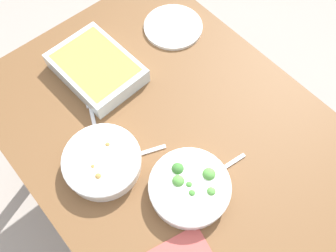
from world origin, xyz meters
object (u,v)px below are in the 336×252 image
Objects in this scene: baking_dish at (96,67)px; spoon_by_stew at (131,157)px; spoon_by_broccoli at (215,174)px; side_plate at (173,27)px; fork_on_table at (92,115)px; broccoli_bowl at (190,187)px; stew_bowl at (102,162)px.

baking_dish reaches higher than spoon_by_stew.
spoon_by_stew is at bearing 36.95° from spoon_by_broccoli.
baking_dish is at bearing 87.76° from side_plate.
spoon_by_stew is (-0.32, 0.11, -0.03)m from baking_dish.
baking_dish is 0.17m from fork_on_table.
spoon_by_broccoli is (-0.01, -0.09, -0.03)m from broccoli_bowl.
baking_dish reaches higher than spoon_by_broccoli.
side_plate is 1.30× the size of fork_on_table.
spoon_by_stew is at bearing 161.41° from baking_dish.
side_plate reaches higher than fork_on_table.
side_plate is at bearing -61.99° from stew_bowl.
broccoli_bowl is at bearing -170.18° from fork_on_table.
spoon_by_broccoli reaches higher than fork_on_table.
side_plate reaches higher than spoon_by_stew.
side_plate is 1.30× the size of spoon_by_stew.
side_plate is 0.54m from spoon_by_stew.
fork_on_table is at bearing -24.02° from stew_bowl.
stew_bowl is at bearing 32.17° from broccoli_bowl.
side_plate is (0.28, -0.52, -0.03)m from stew_bowl.
fork_on_table is at bearing 21.49° from spoon_by_broccoli.
fork_on_table is (0.41, 0.16, -0.00)m from spoon_by_broccoli.
baking_dish reaches higher than side_plate.
fork_on_table is at bearing 103.95° from side_plate.
baking_dish is at bearing 5.13° from spoon_by_broccoli.
stew_bowl is 0.27m from broccoli_bowl.
baking_dish is 0.34m from spoon_by_stew.
stew_bowl reaches higher than side_plate.
spoon_by_stew reaches higher than fork_on_table.
spoon_by_stew is at bearing 124.85° from side_plate.
stew_bowl is 1.33× the size of spoon_by_broccoli.
baking_dish is at bearing -32.64° from stew_bowl.
spoon_by_broccoli is 0.44m from fork_on_table.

